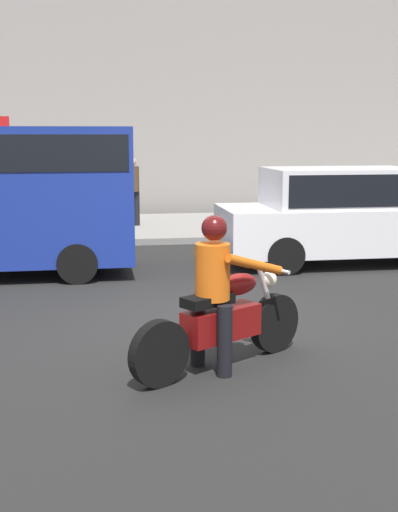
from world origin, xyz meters
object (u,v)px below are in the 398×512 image
(pedestrian_bystander, at_px, (132,186))
(motorcycle_with_rider_orange_stripe, at_px, (221,306))
(parked_sedan_white, at_px, (347,215))
(street_sign_post, at_px, (1,160))

(pedestrian_bystander, bearing_deg, motorcycle_with_rider_orange_stripe, -88.35)
(motorcycle_with_rider_orange_stripe, height_order, parked_sedan_white, parked_sedan_white)
(motorcycle_with_rider_orange_stripe, xyz_separation_m, street_sign_post, (-3.27, 9.66, 1.08))
(street_sign_post, relative_size, pedestrian_bystander, 1.60)
(motorcycle_with_rider_orange_stripe, bearing_deg, parked_sedan_white, 56.74)
(parked_sedan_white, distance_m, street_sign_post, 8.08)
(street_sign_post, bearing_deg, parked_sedan_white, -35.19)
(street_sign_post, bearing_deg, motorcycle_with_rider_orange_stripe, -71.31)
(motorcycle_with_rider_orange_stripe, distance_m, pedestrian_bystander, 9.67)
(parked_sedan_white, bearing_deg, pedestrian_bystander, 127.71)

